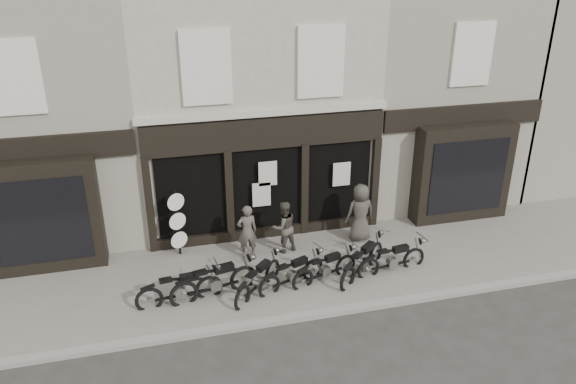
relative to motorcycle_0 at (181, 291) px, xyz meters
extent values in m
plane|color=#2D2B28|center=(2.88, -0.06, -0.42)|extent=(90.00, 90.00, 0.00)
cube|color=#69625C|center=(2.88, 0.84, -0.36)|extent=(30.00, 4.20, 0.12)
cube|color=gray|center=(2.88, -1.31, -0.36)|extent=(30.00, 0.25, 0.13)
cube|color=#B2AB98|center=(2.88, 5.94, 3.68)|extent=(7.20, 6.00, 8.20)
cube|color=black|center=(2.88, 2.86, 3.03)|extent=(7.10, 0.18, 0.90)
cube|color=black|center=(2.88, 2.92, 1.08)|extent=(6.50, 0.10, 2.95)
cube|color=black|center=(2.88, 2.85, -0.20)|extent=(7.10, 0.20, 0.44)
cube|color=#B9B0A0|center=(2.88, 2.89, 3.63)|extent=(7.30, 0.22, 0.18)
cube|color=silver|center=(1.28, 2.89, 4.98)|extent=(1.35, 0.12, 2.00)
cube|color=black|center=(1.28, 2.92, 4.98)|extent=(1.05, 0.06, 1.70)
cube|color=silver|center=(4.48, 2.89, 4.98)|extent=(1.35, 0.12, 2.00)
cube|color=black|center=(4.48, 2.92, 4.98)|extent=(1.05, 0.06, 1.70)
cube|color=black|center=(-0.57, 2.84, 1.13)|extent=(0.22, 0.22, 3.00)
cube|color=black|center=(1.73, 2.84, 1.13)|extent=(0.22, 0.22, 3.00)
cube|color=black|center=(4.03, 2.84, 1.13)|extent=(0.22, 0.22, 3.00)
cube|color=black|center=(6.33, 2.84, 1.13)|extent=(0.22, 0.22, 3.00)
cube|color=beige|center=(2.88, 2.74, 1.83)|extent=(0.55, 0.04, 0.75)
cube|color=beige|center=(5.18, 2.74, 1.58)|extent=(0.55, 0.04, 0.75)
cube|color=beige|center=(2.68, 2.74, 1.18)|extent=(0.55, 0.04, 0.75)
cube|color=gray|center=(-3.47, 5.94, 3.68)|extent=(5.50, 6.00, 8.20)
cube|color=black|center=(-3.47, 2.59, 1.28)|extent=(3.20, 0.70, 3.20)
cube|color=black|center=(-3.47, 2.24, 1.28)|extent=(2.60, 0.06, 2.40)
cube|color=black|center=(-3.47, 2.89, 3.08)|extent=(5.40, 0.16, 0.70)
cube|color=silver|center=(-3.47, 2.90, 4.98)|extent=(1.30, 0.10, 1.90)
cube|color=black|center=(-3.47, 2.93, 4.98)|extent=(1.00, 0.06, 1.60)
cube|color=gray|center=(9.23, 5.94, 3.68)|extent=(5.50, 6.00, 8.20)
cube|color=black|center=(9.23, 2.59, 1.28)|extent=(3.20, 0.70, 3.20)
cube|color=black|center=(9.23, 2.24, 1.28)|extent=(2.60, 0.06, 2.40)
cube|color=black|center=(9.23, 2.89, 3.08)|extent=(5.40, 0.16, 0.70)
cube|color=silver|center=(9.23, 2.90, 4.98)|extent=(1.30, 0.10, 1.90)
cube|color=black|center=(9.23, 2.93, 4.98)|extent=(1.00, 0.06, 1.60)
torus|color=black|center=(0.72, 0.08, -0.07)|extent=(0.72, 0.17, 0.71)
torus|color=black|center=(-0.78, -0.09, -0.07)|extent=(0.72, 0.17, 0.71)
cube|color=black|center=(-0.03, 0.00, -0.11)|extent=(1.24, 0.19, 0.06)
cube|color=gray|center=(-0.01, 0.00, -0.03)|extent=(0.27, 0.21, 0.27)
cube|color=black|center=(0.24, 0.03, 0.37)|extent=(0.50, 0.23, 0.18)
cube|color=black|center=(-0.34, -0.04, 0.41)|extent=(0.33, 0.24, 0.06)
cylinder|color=gray|center=(0.95, 0.10, 0.62)|extent=(0.10, 0.61, 0.04)
torus|color=black|center=(1.64, 0.26, -0.05)|extent=(0.76, 0.27, 0.76)
torus|color=black|center=(0.07, -0.10, -0.05)|extent=(0.76, 0.27, 0.76)
cube|color=black|center=(0.85, 0.08, -0.09)|extent=(1.30, 0.35, 0.07)
cube|color=gray|center=(0.88, 0.08, 0.00)|extent=(0.31, 0.26, 0.29)
cube|color=black|center=(1.14, 0.14, 0.42)|extent=(0.54, 0.30, 0.19)
cube|color=black|center=(0.53, 0.00, 0.46)|extent=(0.38, 0.29, 0.07)
cylinder|color=gray|center=(1.88, 0.31, 0.69)|extent=(0.18, 0.64, 0.04)
torus|color=black|center=(2.48, 0.48, -0.09)|extent=(0.54, 0.55, 0.68)
torus|color=black|center=(1.47, -0.56, -0.09)|extent=(0.54, 0.55, 0.68)
cube|color=black|center=(1.98, -0.04, -0.13)|extent=(0.86, 0.89, 0.06)
cube|color=gray|center=(1.99, -0.02, -0.05)|extent=(0.30, 0.30, 0.26)
cube|color=black|center=(2.16, 0.15, 0.33)|extent=(0.44, 0.45, 0.17)
cube|color=black|center=(1.77, -0.25, 0.37)|extent=(0.35, 0.35, 0.06)
cylinder|color=gray|center=(2.63, 0.64, 0.57)|extent=(0.44, 0.43, 0.04)
torus|color=black|center=(3.56, 0.29, -0.09)|extent=(0.66, 0.33, 0.67)
torus|color=black|center=(2.23, -0.24, -0.09)|extent=(0.66, 0.33, 0.67)
cube|color=black|center=(2.90, 0.03, -0.13)|extent=(1.11, 0.48, 0.06)
cube|color=gray|center=(2.92, 0.03, -0.05)|extent=(0.29, 0.25, 0.26)
cube|color=black|center=(3.14, 0.12, 0.32)|extent=(0.48, 0.32, 0.17)
cube|color=black|center=(2.62, -0.08, 0.36)|extent=(0.35, 0.29, 0.06)
cylinder|color=gray|center=(3.76, 0.37, 0.56)|extent=(0.24, 0.54, 0.04)
torus|color=black|center=(4.49, 0.28, -0.10)|extent=(0.65, 0.28, 0.66)
torus|color=black|center=(3.16, -0.15, -0.10)|extent=(0.65, 0.28, 0.66)
cube|color=black|center=(3.82, 0.07, -0.14)|extent=(1.11, 0.40, 0.06)
cube|color=gray|center=(3.84, 0.07, -0.06)|extent=(0.27, 0.24, 0.25)
cube|color=black|center=(4.06, 0.14, 0.31)|extent=(0.47, 0.29, 0.16)
cube|color=black|center=(3.55, -0.02, 0.35)|extent=(0.34, 0.27, 0.06)
cylinder|color=gray|center=(4.70, 0.35, 0.54)|extent=(0.20, 0.55, 0.03)
torus|color=black|center=(5.50, 0.59, -0.06)|extent=(0.62, 0.55, 0.74)
torus|color=black|center=(4.30, -0.42, -0.06)|extent=(0.62, 0.55, 0.74)
cube|color=black|center=(4.90, 0.08, -0.10)|extent=(1.02, 0.87, 0.06)
cube|color=gray|center=(4.92, 0.10, -0.02)|extent=(0.32, 0.32, 0.28)
cube|color=black|center=(5.12, 0.27, 0.39)|extent=(0.50, 0.46, 0.18)
cube|color=black|center=(4.65, -0.12, 0.44)|extent=(0.39, 0.37, 0.06)
cylinder|color=gray|center=(5.68, 0.74, 0.65)|extent=(0.43, 0.50, 0.04)
torus|color=black|center=(6.47, 0.13, -0.09)|extent=(0.69, 0.18, 0.68)
torus|color=black|center=(5.03, -0.06, -0.09)|extent=(0.69, 0.18, 0.68)
cube|color=black|center=(5.75, 0.03, -0.13)|extent=(1.18, 0.21, 0.06)
cube|color=gray|center=(5.77, 0.04, -0.05)|extent=(0.26, 0.21, 0.26)
cube|color=black|center=(6.01, 0.07, 0.33)|extent=(0.48, 0.23, 0.17)
cube|color=black|center=(5.45, -0.01, 0.37)|extent=(0.32, 0.24, 0.06)
cylinder|color=gray|center=(6.68, 0.16, 0.57)|extent=(0.11, 0.58, 0.04)
imported|color=#4A423D|center=(2.06, 1.82, 0.50)|extent=(0.61, 0.42, 1.61)
imported|color=#463F38|center=(3.14, 1.85, 0.48)|extent=(0.88, 0.75, 1.57)
imported|color=#3B3831|center=(5.54, 1.96, 0.60)|extent=(0.92, 0.63, 1.81)
cylinder|color=black|center=(0.16, 2.42, -0.39)|extent=(0.33, 0.33, 0.06)
cylinder|color=black|center=(0.16, 2.42, 0.65)|extent=(0.07, 0.07, 2.14)
cylinder|color=black|center=(0.16, 2.39, 1.39)|extent=(0.49, 0.24, 0.52)
cylinder|color=silver|center=(0.16, 2.37, 1.39)|extent=(0.48, 0.22, 0.52)
cylinder|color=black|center=(0.16, 2.39, 0.78)|extent=(0.49, 0.24, 0.52)
cylinder|color=silver|center=(0.16, 2.37, 0.78)|extent=(0.48, 0.22, 0.52)
cylinder|color=black|center=(0.16, 2.39, 0.18)|extent=(0.49, 0.24, 0.52)
cylinder|color=silver|center=(0.16, 2.37, 0.18)|extent=(0.48, 0.22, 0.52)
camera|label=1|loc=(-0.34, -12.18, 8.01)|focal=35.00mm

